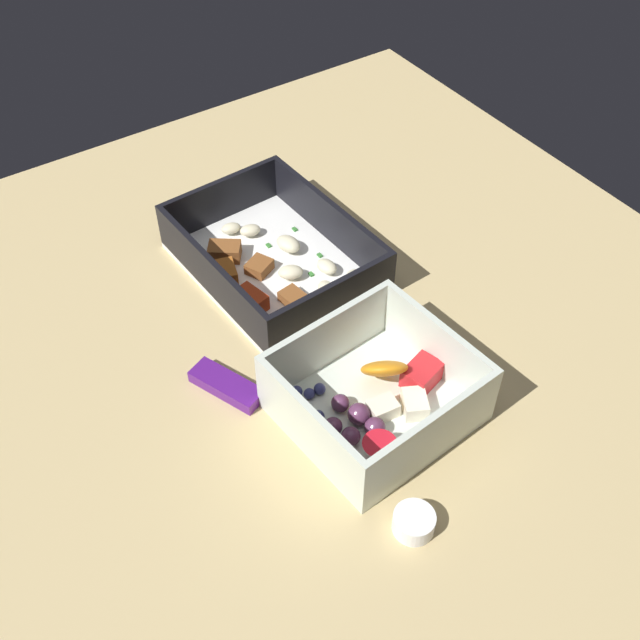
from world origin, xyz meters
TOP-DOWN VIEW (x-y plane):
  - table_surface at (0.00, 0.00)cm, footprint 80.00×80.00cm
  - pasta_container at (8.46, -0.99)cm, footprint 21.15×16.12cm
  - fruit_bowl at (-12.04, 1.12)cm, footprint 15.18×16.09cm
  - candy_bar at (-2.59, 10.63)cm, footprint 7.39×4.88cm
  - paper_cup_liner at (-22.57, 5.32)cm, footprint 3.31×3.31cm

SIDE VIEW (x-z plane):
  - table_surface at x=0.00cm, z-range 0.00..2.00cm
  - candy_bar at x=-2.59cm, z-range 2.00..3.20cm
  - paper_cup_liner at x=-22.57cm, z-range 2.00..3.71cm
  - pasta_container at x=8.46cm, z-range 0.94..6.41cm
  - fruit_bowl at x=-12.04cm, z-range 0.92..7.33cm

